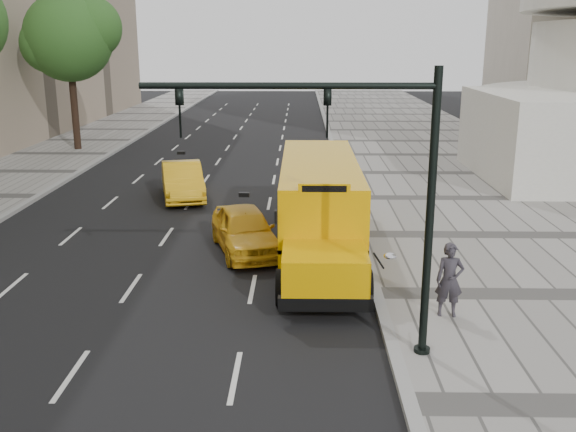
{
  "coord_description": "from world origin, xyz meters",
  "views": [
    {
      "loc": [
        3.86,
        -22.16,
        6.87
      ],
      "look_at": [
        3.5,
        -4.0,
        1.9
      ],
      "focal_mm": 40.0,
      "sensor_mm": 36.0,
      "label": 1
    }
  ],
  "objects_px": {
    "pedestrian": "(450,280)",
    "traffic_signal": "(364,179)",
    "taxi_far": "(182,181)",
    "school_bus": "(319,198)",
    "tree_c": "(70,37)",
    "taxi_near": "(245,230)"
  },
  "relations": [
    {
      "from": "pedestrian",
      "to": "traffic_signal",
      "type": "bearing_deg",
      "value": -135.66
    },
    {
      "from": "taxi_far",
      "to": "pedestrian",
      "type": "height_order",
      "value": "pedestrian"
    },
    {
      "from": "school_bus",
      "to": "traffic_signal",
      "type": "bearing_deg",
      "value": -84.95
    },
    {
      "from": "tree_c",
      "to": "taxi_near",
      "type": "distance_m",
      "value": 24.51
    },
    {
      "from": "taxi_far",
      "to": "traffic_signal",
      "type": "bearing_deg",
      "value": -80.04
    },
    {
      "from": "taxi_near",
      "to": "traffic_signal",
      "type": "height_order",
      "value": "traffic_signal"
    },
    {
      "from": "school_bus",
      "to": "taxi_far",
      "type": "xyz_separation_m",
      "value": [
        -5.95,
        7.17,
        -0.96
      ]
    },
    {
      "from": "tree_c",
      "to": "traffic_signal",
      "type": "bearing_deg",
      "value": -60.55
    },
    {
      "from": "taxi_near",
      "to": "pedestrian",
      "type": "distance_m",
      "value": 7.82
    },
    {
      "from": "school_bus",
      "to": "tree_c",
      "type": "bearing_deg",
      "value": 126.96
    },
    {
      "from": "taxi_far",
      "to": "taxi_near",
      "type": "bearing_deg",
      "value": -79.34
    },
    {
      "from": "pedestrian",
      "to": "traffic_signal",
      "type": "xyz_separation_m",
      "value": [
        -2.41,
        -2.01,
        2.99
      ]
    },
    {
      "from": "taxi_near",
      "to": "tree_c",
      "type": "bearing_deg",
      "value": 105.28
    },
    {
      "from": "tree_c",
      "to": "traffic_signal",
      "type": "distance_m",
      "value": 31.86
    },
    {
      "from": "pedestrian",
      "to": "traffic_signal",
      "type": "distance_m",
      "value": 4.34
    },
    {
      "from": "tree_c",
      "to": "traffic_signal",
      "type": "relative_size",
      "value": 1.53
    },
    {
      "from": "school_bus",
      "to": "pedestrian",
      "type": "height_order",
      "value": "school_bus"
    },
    {
      "from": "tree_c",
      "to": "school_bus",
      "type": "bearing_deg",
      "value": -53.04
    },
    {
      "from": "taxi_far",
      "to": "traffic_signal",
      "type": "distance_m",
      "value": 16.72
    },
    {
      "from": "tree_c",
      "to": "taxi_near",
      "type": "height_order",
      "value": "tree_c"
    },
    {
      "from": "taxi_near",
      "to": "pedestrian",
      "type": "height_order",
      "value": "pedestrian"
    },
    {
      "from": "school_bus",
      "to": "taxi_far",
      "type": "height_order",
      "value": "school_bus"
    }
  ]
}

